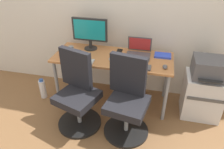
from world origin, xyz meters
TOP-DOWN VIEW (x-y plane):
  - ground_plane at (0.00, 0.00)m, footprint 5.28×5.28m
  - back_wall at (0.00, 0.38)m, footprint 4.40×0.04m
  - desk at (0.00, 0.00)m, footprint 1.54×0.61m
  - office_chair_left at (-0.32, -0.51)m, footprint 0.56×0.56m
  - office_chair_right at (0.29, -0.51)m, footprint 0.54×0.54m
  - side_cabinet at (1.18, -0.02)m, footprint 0.47×0.41m
  - printer at (1.18, -0.02)m, footprint 0.38×0.40m
  - water_bottle_on_floor at (-1.01, -0.17)m, footprint 0.09×0.09m
  - desktop_monitor at (-0.35, 0.16)m, footprint 0.48×0.18m
  - open_laptop at (0.32, 0.13)m, footprint 0.31×0.27m
  - keyboard_by_monitor at (-0.36, -0.22)m, footprint 0.34×0.12m
  - keyboard_by_laptop at (0.34, -0.21)m, footprint 0.34×0.12m
  - mouse_by_monitor at (0.00, -0.10)m, footprint 0.06×0.10m
  - mouse_by_laptop at (0.67, -0.15)m, footprint 0.06×0.10m
  - coffee_mug at (-0.61, -0.14)m, footprint 0.08×0.08m
  - pen_cup at (-0.56, -0.04)m, footprint 0.07×0.07m
  - phone_near_laptop at (0.09, -0.07)m, footprint 0.07×0.14m
  - phone_near_monitor at (0.05, 0.16)m, footprint 0.07×0.14m
  - notebook at (0.63, 0.15)m, footprint 0.21×0.15m

SIDE VIEW (x-z plane):
  - ground_plane at x=0.00m, z-range 0.00..0.00m
  - water_bottle_on_floor at x=-1.01m, z-range -0.01..0.30m
  - side_cabinet at x=1.18m, z-range 0.00..0.58m
  - office_chair_left at x=-0.32m, z-range -0.05..0.89m
  - office_chair_right at x=0.29m, z-range -0.05..0.89m
  - desk at x=0.00m, z-range 0.28..0.99m
  - printer at x=1.18m, z-range 0.57..0.81m
  - phone_near_laptop at x=0.09m, z-range 0.71..0.72m
  - phone_near_monitor at x=0.05m, z-range 0.71..0.72m
  - keyboard_by_monitor at x=-0.36m, z-range 0.71..0.72m
  - keyboard_by_laptop at x=0.34m, z-range 0.71..0.72m
  - notebook at x=0.63m, z-range 0.71..0.73m
  - mouse_by_monitor at x=0.00m, z-range 0.71..0.74m
  - mouse_by_laptop at x=0.67m, z-range 0.71..0.74m
  - coffee_mug at x=-0.61m, z-range 0.71..0.80m
  - pen_cup at x=-0.56m, z-range 0.71..0.81m
  - open_laptop at x=0.32m, z-range 0.65..0.87m
  - desktop_monitor at x=-0.35m, z-range 0.74..1.17m
  - back_wall at x=0.00m, z-range 0.00..2.60m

